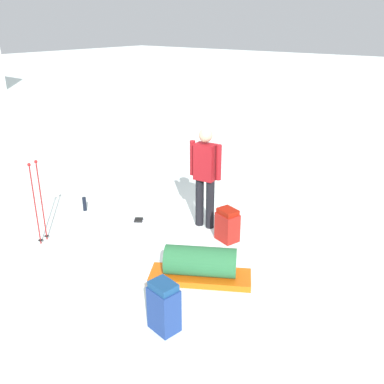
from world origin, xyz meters
The scene contains 8 objects.
ground_plane centered at (0.00, 0.00, 0.00)m, with size 80.00×80.00×0.00m, color white.
skier_standing centered at (0.28, -0.06, 0.95)m, with size 0.26×0.57×1.70m.
ski_pair_near centered at (-0.31, 0.95, 0.01)m, with size 1.21×1.53×0.05m.
backpack_large_dark centered at (0.09, -0.64, 0.26)m, with size 0.34×0.40×0.54m.
backpack_bright centered at (-2.11, -1.24, 0.30)m, with size 0.30×0.36×0.62m.
ski_poles_planted_near centered at (-1.74, 1.64, 0.74)m, with size 0.21×0.11×1.34m.
gear_sled centered at (-1.07, -0.98, 0.22)m, with size 1.08×1.40×0.49m.
thermos_bottle centered at (-0.57, 2.07, 0.13)m, with size 0.07×0.07×0.26m, color black.
Camera 1 is at (-5.01, -3.89, 3.28)m, focal length 39.68 mm.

